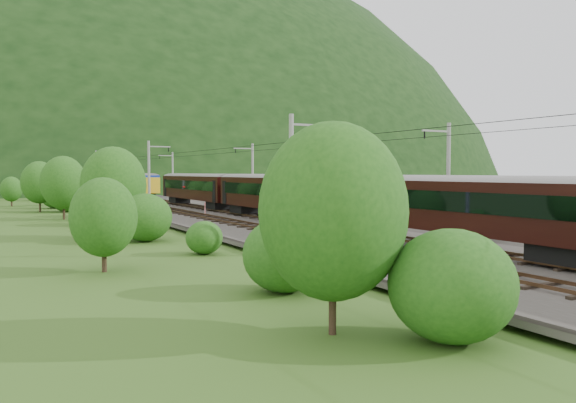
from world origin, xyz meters
TOP-DOWN VIEW (x-y plane):
  - ground at (0.00, 0.00)m, footprint 600.00×600.00m
  - railbed at (0.00, 10.00)m, footprint 14.00×220.00m
  - track_left at (-2.40, 10.00)m, footprint 2.40×220.00m
  - track_right at (2.40, 10.00)m, footprint 2.40×220.00m
  - catenary_left at (-6.12, 32.00)m, footprint 2.54×192.28m
  - catenary_right at (6.12, 32.00)m, footprint 2.54×192.28m
  - overhead_wires at (0.00, 10.00)m, footprint 4.83×198.00m
  - mountain_main at (0.00, 260.00)m, footprint 504.00×360.00m
  - train at (2.40, 18.46)m, footprint 2.93×118.59m
  - hazard_post_near at (-0.63, 29.76)m, footprint 0.14×0.14m
  - hazard_post_far at (0.22, 56.66)m, footprint 0.18×0.18m
  - signal at (-4.16, 57.55)m, footprint 0.27×0.27m
  - vegetation_left at (-13.00, 18.69)m, footprint 12.67×148.78m
  - vegetation_right at (11.19, 15.95)m, footprint 7.89×108.04m

SIDE VIEW (x-z plane):
  - ground at x=0.00m, z-range 0.00..0.00m
  - mountain_main at x=0.00m, z-range -122.00..122.00m
  - railbed at x=0.00m, z-range 0.00..0.30m
  - track_left at x=-2.40m, z-range 0.24..0.51m
  - track_right at x=2.40m, z-range 0.24..0.51m
  - hazard_post_near at x=-0.63m, z-range 0.30..1.58m
  - hazard_post_far at x=0.22m, z-range 0.30..1.98m
  - vegetation_right at x=11.19m, z-range -0.22..3.01m
  - signal at x=-4.16m, z-range 0.51..2.92m
  - vegetation_left at x=-13.00m, z-range -0.85..5.96m
  - train at x=2.40m, z-range 0.93..6.02m
  - catenary_left at x=-6.12m, z-range 0.50..8.50m
  - catenary_right at x=6.12m, z-range 0.50..8.50m
  - overhead_wires at x=0.00m, z-range 7.08..7.12m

